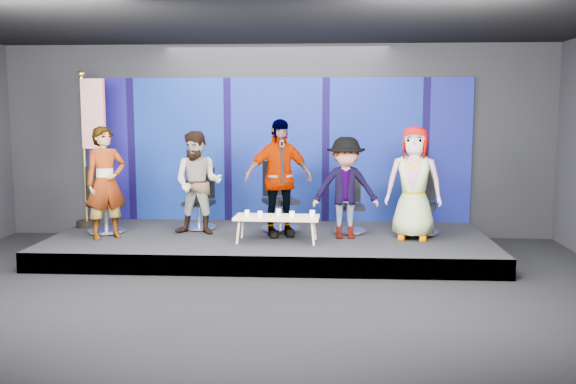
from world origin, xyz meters
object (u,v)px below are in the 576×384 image
panelist_a (106,183)px  chair_d (349,213)px  mug_d (292,214)px  chair_c (280,208)px  mug_e (312,213)px  flag_stand (90,145)px  mug_b (260,214)px  mug_c (278,212)px  chair_a (104,211)px  mug_a (247,213)px  panelist_d (346,188)px  panelist_e (414,183)px  chair_e (420,212)px  panelist_b (198,183)px  chair_b (200,209)px  coffee_table (277,218)px  panelist_c (279,178)px

panelist_a → chair_d: size_ratio=1.79×
mug_d → chair_c: bearing=104.0°
mug_e → flag_stand: (-3.82, 1.02, 0.98)m
mug_b → mug_c: size_ratio=0.93×
chair_d → flag_stand: (-4.42, 0.17, 1.10)m
chair_a → mug_a: 2.51m
chair_c → mug_d: size_ratio=12.08×
mug_d → mug_e: size_ratio=0.97×
panelist_a → panelist_d: panelist_a is taller
panelist_a → panelist_e: 4.83m
mug_b → chair_a: bearing=166.2°
chair_d → chair_e: 1.16m
mug_b → mug_d: 0.49m
mug_a → mug_b: 0.24m
chair_d → mug_d: chair_d is taller
panelist_a → panelist_b: panelist_a is taller
panelist_a → panelist_e: panelist_e is taller
chair_b → chair_e: bearing=2.3°
coffee_table → mug_b: mug_b is taller
panelist_b → panelist_d: (2.39, -0.18, -0.04)m
chair_b → mug_c: bearing=-27.2°
chair_a → flag_stand: 1.21m
panelist_b → mug_e: bearing=-10.4°
panelist_c → mug_c: bearing=-106.0°
chair_c → chair_d: 1.18m
panelist_a → panelist_e: size_ratio=1.00×
panelist_d → panelist_c: bearing=169.4°
coffee_table → mug_d: size_ratio=13.69×
coffee_table → chair_e: bearing=19.2°
mug_b → mug_a: bearing=153.1°
panelist_d → panelist_b: bearing=170.9°
chair_d → mug_a: bearing=-157.6°
coffee_table → panelist_d: bearing=18.5°
chair_d → chair_a: bearing=179.2°
mug_a → panelist_e: bearing=6.7°
chair_b → mug_c: size_ratio=10.65×
panelist_a → mug_c: bearing=-38.5°
panelist_c → mug_b: (-0.24, -0.55, -0.50)m
chair_c → panelist_e: (2.15, -0.64, 0.51)m
chair_d → panelist_c: bearing=-166.3°
chair_e → flag_stand: size_ratio=0.41×
coffee_table → mug_a: bearing=177.1°
panelist_c → mug_a: panelist_c is taller
chair_a → chair_d: bearing=-34.5°
panelist_d → flag_stand: 4.43m
panelist_e → coffee_table: panelist_e is taller
chair_b → mug_e: bearing=-22.2°
chair_a → mug_c: (2.93, -0.46, 0.09)m
chair_c → mug_b: chair_c is taller
chair_b → panelist_c: panelist_c is taller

